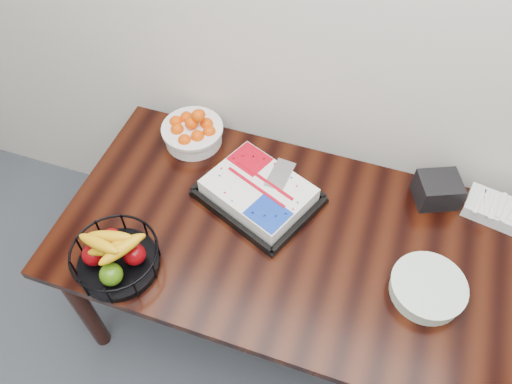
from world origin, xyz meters
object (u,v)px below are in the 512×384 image
(table, at_px, (300,252))
(plate_stack, at_px, (427,288))
(fruit_basket, at_px, (116,256))
(tangerine_bowl, at_px, (192,129))
(cake_tray, at_px, (259,192))
(napkin_box, at_px, (437,190))

(table, height_order, plate_stack, plate_stack)
(fruit_basket, distance_m, plate_stack, 1.07)
(plate_stack, bearing_deg, tangerine_bowl, 158.70)
(table, height_order, cake_tray, cake_tray)
(plate_stack, bearing_deg, cake_tray, 163.60)
(fruit_basket, bearing_deg, tangerine_bowl, 89.18)
(cake_tray, relative_size, napkin_box, 3.41)
(cake_tray, bearing_deg, table, -31.54)
(table, xyz_separation_m, napkin_box, (0.44, 0.35, 0.14))
(napkin_box, bearing_deg, cake_tray, -161.16)
(cake_tray, xyz_separation_m, tangerine_bowl, (-0.36, 0.20, 0.03))
(tangerine_bowl, xyz_separation_m, napkin_box, (1.01, 0.02, -0.02))
(tangerine_bowl, height_order, napkin_box, tangerine_bowl)
(cake_tray, relative_size, fruit_basket, 1.74)
(table, bearing_deg, plate_stack, -8.43)
(plate_stack, height_order, napkin_box, napkin_box)
(table, distance_m, napkin_box, 0.58)
(cake_tray, distance_m, plate_stack, 0.70)
(plate_stack, bearing_deg, napkin_box, 92.68)
(table, bearing_deg, fruit_basket, -151.68)
(tangerine_bowl, distance_m, plate_stack, 1.11)
(cake_tray, xyz_separation_m, plate_stack, (0.67, -0.20, -0.01))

